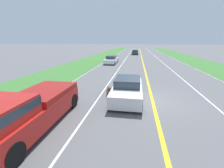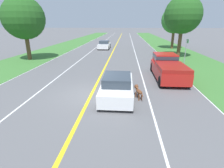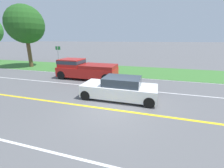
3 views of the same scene
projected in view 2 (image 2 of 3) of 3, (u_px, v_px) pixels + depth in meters
ground_plane at (91, 95)px, 10.88m from camera, size 400.00×400.00×0.00m
centre_divider_line at (91, 95)px, 10.88m from camera, size 0.18×160.00×0.01m
lane_edge_line_right at (208, 98)px, 10.36m from camera, size 0.14×160.00×0.01m
lane_dash_same_dir at (148, 97)px, 10.62m from camera, size 0.10×160.00×0.01m
lane_dash_oncoming at (37, 93)px, 11.14m from camera, size 0.10×160.00×0.01m
ego_car at (117, 86)px, 10.48m from camera, size 1.87×4.49×1.37m
dog at (138, 91)px, 10.30m from camera, size 0.51×1.22×0.76m
pickup_truck at (168, 67)px, 14.13m from camera, size 2.11×5.38×1.76m
oncoming_car at (104, 45)px, 30.96m from camera, size 1.93×4.40×1.39m
roadside_tree_right_near at (183, 15)px, 21.46m from camera, size 4.55×4.55×7.52m
roadside_tree_right_far at (175, 20)px, 29.73m from camera, size 4.48×4.48×7.09m
roadside_tree_left_near at (24, 18)px, 20.04m from camera, size 4.81×4.81×7.23m
street_sign at (186, 49)px, 18.12m from camera, size 0.11×0.64×2.78m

